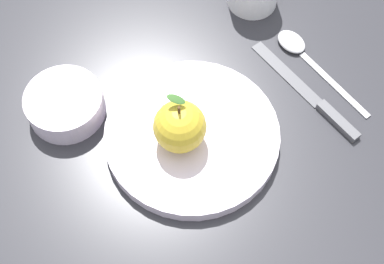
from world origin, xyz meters
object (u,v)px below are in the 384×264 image
dinner_plate (192,135)px  side_bowl (65,103)px  spoon (301,51)px  apple (179,124)px  knife (313,98)px

dinner_plate → side_bowl: side_bowl is taller
dinner_plate → side_bowl: (0.09, 0.16, 0.01)m
side_bowl → spoon: bearing=-89.0°
apple → dinner_plate: bearing=-81.7°
side_bowl → knife: bearing=-102.4°
apple → knife: 0.21m
knife → spoon: bearing=-9.3°
knife → side_bowl: bearing=77.6°
apple → side_bowl: 0.17m
dinner_plate → spoon: bearing=-64.0°
dinner_plate → knife: (0.02, -0.18, -0.01)m
knife → spoon: (0.08, -0.01, 0.00)m
side_bowl → knife: size_ratio=0.54×
side_bowl → spoon: 0.35m
dinner_plate → side_bowl: 0.18m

